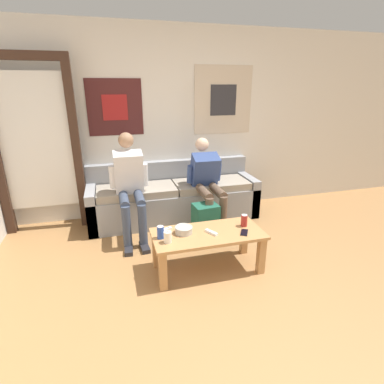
% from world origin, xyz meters
% --- Properties ---
extents(ground_plane, '(18.00, 18.00, 0.00)m').
position_xyz_m(ground_plane, '(0.00, 0.00, 0.00)').
color(ground_plane, '#9E7042').
extents(wall_back, '(10.00, 0.07, 2.55)m').
position_xyz_m(wall_back, '(0.00, 2.48, 1.28)').
color(wall_back, silver).
rests_on(wall_back, ground_plane).
extents(door_frame, '(1.00, 0.10, 2.15)m').
position_xyz_m(door_frame, '(-1.75, 2.26, 1.20)').
color(door_frame, '#382319').
rests_on(door_frame, ground_plane).
extents(couch, '(2.31, 0.68, 0.78)m').
position_xyz_m(couch, '(-0.09, 2.14, 0.29)').
color(couch, gray).
rests_on(couch, ground_plane).
extents(coffee_table, '(1.10, 0.51, 0.42)m').
position_xyz_m(coffee_table, '(-0.04, 0.80, 0.34)').
color(coffee_table, '#B27F4C').
rests_on(coffee_table, ground_plane).
extents(person_seated_adult, '(0.47, 0.82, 1.26)m').
position_xyz_m(person_seated_adult, '(-0.70, 1.78, 0.69)').
color(person_seated_adult, '#384256').
rests_on(person_seated_adult, ground_plane).
extents(person_seated_teen, '(0.47, 0.89, 1.14)m').
position_xyz_m(person_seated_teen, '(0.28, 1.79, 0.63)').
color(person_seated_teen, brown).
rests_on(person_seated_teen, ground_plane).
extents(backpack, '(0.31, 0.29, 0.45)m').
position_xyz_m(backpack, '(0.14, 1.40, 0.22)').
color(backpack, '#1E5642').
rests_on(backpack, ground_plane).
extents(ceramic_bowl, '(0.18, 0.18, 0.07)m').
position_xyz_m(ceramic_bowl, '(-0.27, 0.85, 0.46)').
color(ceramic_bowl, '#B7B2A8').
rests_on(ceramic_bowl, coffee_table).
extents(pillar_candle, '(0.07, 0.07, 0.12)m').
position_xyz_m(pillar_candle, '(-0.45, 0.71, 0.47)').
color(pillar_candle, silver).
rests_on(pillar_candle, coffee_table).
extents(drink_can_blue, '(0.07, 0.07, 0.12)m').
position_xyz_m(drink_can_blue, '(-0.50, 0.81, 0.48)').
color(drink_can_blue, '#28479E').
rests_on(drink_can_blue, coffee_table).
extents(drink_can_red, '(0.07, 0.07, 0.12)m').
position_xyz_m(drink_can_red, '(0.37, 0.84, 0.48)').
color(drink_can_red, maroon).
rests_on(drink_can_red, coffee_table).
extents(game_controller_near_left, '(0.15, 0.09, 0.03)m').
position_xyz_m(game_controller_near_left, '(-0.43, 0.94, 0.43)').
color(game_controller_near_left, white).
rests_on(game_controller_near_left, coffee_table).
extents(game_controller_near_right, '(0.10, 0.14, 0.03)m').
position_xyz_m(game_controller_near_right, '(-0.01, 0.77, 0.43)').
color(game_controller_near_right, white).
rests_on(game_controller_near_right, coffee_table).
extents(cell_phone, '(0.12, 0.15, 0.01)m').
position_xyz_m(cell_phone, '(0.31, 0.69, 0.42)').
color(cell_phone, black).
rests_on(cell_phone, coffee_table).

